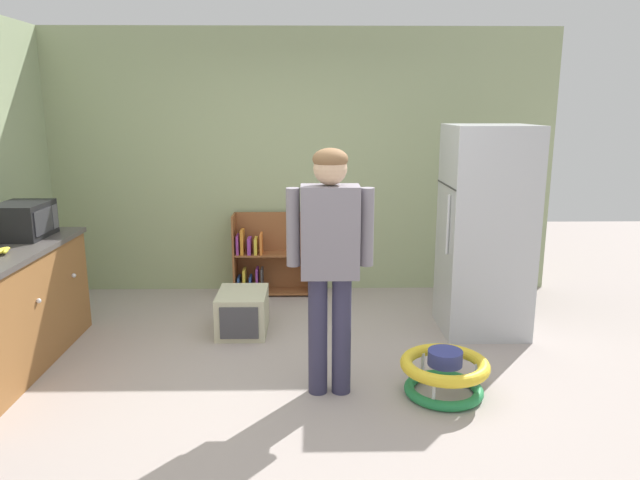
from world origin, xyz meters
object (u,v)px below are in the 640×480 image
at_px(refrigerator, 485,231).
at_px(pet_carrier, 243,312).
at_px(standing_person, 330,249).
at_px(banana_bunch, 4,250).
at_px(microwave, 23,220).
at_px(bookshelf, 268,258).
at_px(baby_walker, 444,373).

distance_m(refrigerator, pet_carrier, 2.21).
height_order(standing_person, banana_bunch, standing_person).
distance_m(microwave, banana_bunch, 0.57).
distance_m(bookshelf, banana_bunch, 2.61).
height_order(refrigerator, bookshelf, refrigerator).
relative_size(bookshelf, banana_bunch, 5.45).
xyz_separation_m(standing_person, pet_carrier, (-0.72, 1.13, -0.83)).
distance_m(standing_person, baby_walker, 1.16).
distance_m(baby_walker, pet_carrier, 1.91).
height_order(microwave, banana_bunch, microwave).
bearing_deg(pet_carrier, refrigerator, 0.70).
bearing_deg(refrigerator, bookshelf, 151.10).
xyz_separation_m(baby_walker, microwave, (-3.20, 0.97, 0.88)).
height_order(pet_carrier, banana_bunch, banana_bunch).
bearing_deg(bookshelf, banana_bunch, -133.10).
relative_size(refrigerator, standing_person, 1.06).
distance_m(bookshelf, pet_carrier, 1.12).
distance_m(bookshelf, microwave, 2.36).
height_order(standing_person, baby_walker, standing_person).
distance_m(bookshelf, standing_person, 2.38).
bearing_deg(baby_walker, microwave, 163.14).
bearing_deg(standing_person, bookshelf, 104.41).
distance_m(refrigerator, standing_person, 1.79).
height_order(baby_walker, banana_bunch, banana_bunch).
relative_size(refrigerator, pet_carrier, 3.22).
bearing_deg(baby_walker, standing_person, 175.87).
height_order(refrigerator, microwave, refrigerator).
relative_size(bookshelf, microwave, 1.77).
height_order(baby_walker, pet_carrier, pet_carrier).
xyz_separation_m(bookshelf, banana_bunch, (-1.74, -1.86, 0.55)).
xyz_separation_m(standing_person, baby_walker, (0.78, -0.06, -0.86)).
xyz_separation_m(baby_walker, pet_carrier, (-1.50, 1.18, 0.02)).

